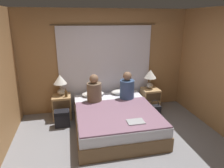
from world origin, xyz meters
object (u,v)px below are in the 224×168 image
at_px(nightstand_right, 150,99).
at_px(handbag_on_floor, 154,110).
at_px(lamp_left, 60,82).
at_px(beer_bottle_on_left_stand, 66,94).
at_px(person_left_in_bed, 94,91).
at_px(pillow_left, 93,94).
at_px(laptop_on_bed, 136,122).
at_px(pillow_right, 122,92).
at_px(bed, 115,119).
at_px(lamp_right, 150,76).
at_px(person_right_in_bed, 127,88).
at_px(nightstand_left, 62,107).
at_px(backpack_on_floor, 62,117).

xyz_separation_m(nightstand_right, handbag_on_floor, (-0.02, -0.35, -0.15)).
relative_size(lamp_left, beer_bottle_on_left_stand, 2.43).
height_order(person_left_in_bed, beer_bottle_on_left_stand, person_left_in_bed).
bearing_deg(person_left_in_bed, beer_bottle_on_left_stand, 161.83).
bearing_deg(pillow_left, laptop_on_bed, -68.67).
height_order(pillow_right, handbag_on_floor, pillow_right).
height_order(bed, pillow_right, pillow_right).
bearing_deg(laptop_on_bed, lamp_right, 59.77).
xyz_separation_m(person_left_in_bed, beer_bottle_on_left_stand, (-0.63, 0.21, -0.10)).
bearing_deg(lamp_left, person_right_in_bed, -13.88).
relative_size(bed, beer_bottle_on_left_stand, 10.06).
relative_size(person_left_in_bed, person_right_in_bed, 0.98).
xyz_separation_m(person_left_in_bed, person_right_in_bed, (0.76, 0.00, 0.01)).
height_order(nightstand_right, lamp_right, lamp_right).
xyz_separation_m(bed, person_right_in_bed, (0.39, 0.47, 0.51)).
xyz_separation_m(bed, nightstand_right, (1.11, 0.77, 0.05)).
distance_m(bed, pillow_right, 0.94).
relative_size(nightstand_left, beer_bottle_on_left_stand, 2.80).
xyz_separation_m(nightstand_left, lamp_left, (0.00, 0.07, 0.60)).
height_order(person_right_in_bed, laptop_on_bed, person_right_in_bed).
bearing_deg(handbag_on_floor, person_right_in_bed, 176.00).
xyz_separation_m(bed, lamp_right, (1.11, 0.84, 0.65)).
distance_m(lamp_right, laptop_on_bed, 1.81).
bearing_deg(person_left_in_bed, lamp_right, 14.09).
bearing_deg(nightstand_left, lamp_left, 90.00).
distance_m(nightstand_left, pillow_right, 1.50).
bearing_deg(nightstand_right, beer_bottle_on_left_stand, -177.46).
bearing_deg(person_right_in_bed, pillow_left, 155.47).
height_order(nightstand_right, lamp_left, lamp_left).
xyz_separation_m(lamp_right, beer_bottle_on_left_stand, (-2.11, -0.17, -0.25)).
distance_m(nightstand_right, beer_bottle_on_left_stand, 2.14).
distance_m(person_right_in_bed, beer_bottle_on_left_stand, 1.41).
xyz_separation_m(bed, pillow_left, (-0.36, 0.82, 0.30)).
bearing_deg(backpack_on_floor, person_left_in_bed, 9.55).
height_order(laptop_on_bed, backpack_on_floor, laptop_on_bed).
xyz_separation_m(nightstand_left, lamp_right, (2.22, 0.07, 0.60)).
bearing_deg(person_right_in_bed, beer_bottle_on_left_stand, 171.59).
distance_m(pillow_left, handbag_on_floor, 1.56).
bearing_deg(lamp_left, lamp_right, 0.00).
distance_m(lamp_left, person_left_in_bed, 0.84).
relative_size(nightstand_left, person_right_in_bed, 0.85).
height_order(person_left_in_bed, person_right_in_bed, person_right_in_bed).
distance_m(lamp_right, beer_bottle_on_left_stand, 2.13).
distance_m(nightstand_right, backpack_on_floor, 2.26).
relative_size(pillow_left, person_left_in_bed, 0.84).
bearing_deg(bed, lamp_right, 37.13).
height_order(pillow_left, backpack_on_floor, pillow_left).
height_order(bed, lamp_left, lamp_left).
relative_size(nightstand_right, pillow_right, 1.04).
xyz_separation_m(lamp_right, person_left_in_bed, (-1.48, -0.37, -0.14)).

